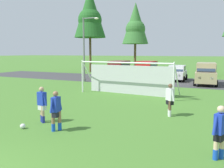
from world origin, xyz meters
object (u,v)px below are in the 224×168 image
object	(u,v)px
soccer_goal	(128,78)
parked_car_slot_far_left	(119,69)
player_striker_near	(170,100)
soccer_ball	(23,126)
player_defender_far	(56,111)
street_lamp	(85,49)
player_winger_right	(220,133)
parked_car_slot_center	(206,73)
player_winger_left	(42,105)
parked_car_slot_center_left	(177,73)
parked_car_slot_left	(146,70)

from	to	relation	value
soccer_goal	parked_car_slot_far_left	distance (m)	11.46
player_striker_near	parked_car_slot_far_left	distance (m)	17.77
soccer_ball	player_defender_far	size ratio (longest dim) A/B	0.13
soccer_ball	street_lamp	size ratio (longest dim) A/B	0.03
player_striker_near	parked_car_slot_far_left	xyz separation A→B (m)	(-9.38, 15.09, 0.29)
soccer_ball	street_lamp	xyz separation A→B (m)	(-6.20, 15.18, 3.46)
soccer_ball	soccer_goal	bearing A→B (deg)	84.16
player_winger_right	parked_car_slot_center	bearing A→B (deg)	95.02
player_defender_far	player_striker_near	bearing A→B (deg)	49.10
player_winger_left	player_winger_right	xyz separation A→B (m)	(7.38, -0.74, 0.00)
soccer_ball	player_defender_far	xyz separation A→B (m)	(1.44, 0.40, 0.71)
parked_car_slot_center_left	soccer_goal	bearing A→B (deg)	-99.05
parked_car_slot_center	soccer_goal	bearing A→B (deg)	-119.99
parked_car_slot_far_left	parked_car_slot_center	xyz separation A→B (m)	(10.17, -1.63, 0.00)
parked_car_slot_center_left	street_lamp	world-z (taller)	street_lamp
player_winger_right	parked_car_slot_center_left	bearing A→B (deg)	103.39
player_winger_left	parked_car_slot_center_left	xyz separation A→B (m)	(2.60, 19.33, 0.05)
player_defender_far	parked_car_slot_left	size ratio (longest dim) A/B	0.35
parked_car_slot_far_left	parked_car_slot_center	distance (m)	10.30
soccer_goal	player_defender_far	xyz separation A→B (m)	(0.47, -9.16, -0.47)
player_striker_near	player_defender_far	distance (m)	5.64
parked_car_slot_center	parked_car_slot_far_left	bearing A→B (deg)	170.89
player_winger_left	parked_car_slot_far_left	size ratio (longest dim) A/B	0.35
player_winger_left	player_winger_right	world-z (taller)	same
player_striker_near	parked_car_slot_center_left	distance (m)	15.94
parked_car_slot_left	street_lamp	distance (m)	7.70
player_winger_left	player_striker_near	bearing A→B (deg)	35.34
soccer_ball	player_winger_right	distance (m)	7.53
parked_car_slot_left	street_lamp	bearing A→B (deg)	-137.64
parked_car_slot_center_left	player_winger_left	bearing A→B (deg)	-97.68
parked_car_slot_center_left	parked_car_slot_far_left	bearing A→B (deg)	-174.54
parked_car_slot_center_left	street_lamp	xyz separation A→B (m)	(-8.91, -5.24, 2.69)
soccer_ball	player_winger_left	bearing A→B (deg)	84.59
player_defender_far	parked_car_slot_left	xyz separation A→B (m)	(-2.25, 19.69, 0.29)
soccer_goal	player_striker_near	xyz separation A→B (m)	(4.16, -4.89, -0.47)
parked_car_slot_far_left	parked_car_slot_center_left	bearing A→B (deg)	5.46
soccer_goal	player_winger_right	distance (m)	11.28
player_striker_near	parked_car_slot_far_left	bearing A→B (deg)	121.88
parked_car_slot_left	soccer_ball	bearing A→B (deg)	-87.71
parked_car_slot_left	player_striker_near	bearing A→B (deg)	-68.93
player_winger_left	player_winger_right	bearing A→B (deg)	-5.75
parked_car_slot_far_left	street_lamp	distance (m)	5.55
soccer_goal	parked_car_slot_center_left	world-z (taller)	soccer_goal
soccer_ball	player_striker_near	bearing A→B (deg)	42.25
parked_car_slot_center	street_lamp	size ratio (longest dim) A/B	0.69
player_defender_far	player_winger_left	size ratio (longest dim) A/B	1.00
player_defender_far	parked_car_slot_left	distance (m)	19.82
player_winger_right	parked_car_slot_center	xyz separation A→B (m)	(-1.56, 17.77, 0.29)
parked_car_slot_center	player_defender_far	bearing A→B (deg)	-104.18
player_striker_near	player_winger_right	xyz separation A→B (m)	(2.34, -4.31, 0.00)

